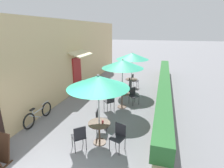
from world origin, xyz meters
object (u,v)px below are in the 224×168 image
object	(u,v)px
cafe_chair_near_left	(100,119)
patio_umbrella_mid	(123,64)
patio_umbrella_far	(132,56)
cafe_chair_far_right	(129,86)
cafe_chair_near_back	(119,135)
patio_umbrella_near	(98,82)
cafe_chair_mid_left	(110,100)
cafe_chair_mid_right	(133,94)
bicycle_leaning	(38,114)
patio_table_far	(131,82)
coffee_cup_near	(103,122)
patio_table_near	(99,129)
cafe_chair_near_right	(79,136)
coffee_cup_mid	(122,93)
patio_table_mid	(122,97)
coffee_cup_far	(130,79)
cafe_chair_far_left	(134,80)

from	to	relation	value
cafe_chair_near_left	patio_umbrella_mid	size ratio (longest dim) A/B	0.36
patio_umbrella_far	cafe_chair_far_right	size ratio (longest dim) A/B	2.78
patio_umbrella_mid	cafe_chair_near_back	bearing A→B (deg)	-78.67
patio_umbrella_near	cafe_chair_mid_left	world-z (taller)	patio_umbrella_near
cafe_chair_mid_right	patio_umbrella_mid	bearing A→B (deg)	6.12
patio_umbrella_near	cafe_chair_mid_left	xyz separation A→B (m)	(-0.39, 2.44, -1.66)
patio_umbrella_mid	bicycle_leaning	bearing A→B (deg)	-141.54
cafe_chair_mid_right	cafe_chair_far_right	bearing A→B (deg)	-112.11
patio_table_far	patio_umbrella_far	world-z (taller)	patio_umbrella_far
coffee_cup_near	cafe_chair_mid_right	size ratio (longest dim) A/B	0.10
patio_table_far	cafe_chair_far_right	world-z (taller)	cafe_chair_far_right
patio_table_near	patio_umbrella_far	distance (m)	5.76
cafe_chair_far_right	patio_table_near	bearing A→B (deg)	-171.15
cafe_chair_near_right	cafe_chair_near_back	size ratio (longest dim) A/B	1.00
cafe_chair_near_right	cafe_chair_far_right	distance (m)	5.36
cafe_chair_near_back	coffee_cup_mid	size ratio (longest dim) A/B	9.67
patio_umbrella_far	patio_table_mid	bearing A→B (deg)	-90.12
cafe_chair_far_right	coffee_cup_far	xyz separation A→B (m)	(-0.05, 0.61, 0.28)
cafe_chair_far_left	bicycle_leaning	distance (m)	6.40
patio_umbrella_near	cafe_chair_far_left	size ratio (longest dim) A/B	2.78
coffee_cup_near	patio_table_far	bearing A→B (deg)	90.29
cafe_chair_near_left	bicycle_leaning	world-z (taller)	cafe_chair_near_left
patio_umbrella_near	patio_umbrella_mid	xyz separation A→B (m)	(0.08, 2.99, 0.00)
coffee_cup_far	patio_table_far	bearing A→B (deg)	49.84
patio_table_far	patio_table_near	bearing A→B (deg)	-90.84
coffee_cup_near	patio_table_mid	size ratio (longest dim) A/B	0.12
patio_umbrella_mid	patio_table_far	size ratio (longest dim) A/B	3.21
patio_umbrella_far	cafe_chair_far_left	world-z (taller)	patio_umbrella_far
cafe_chair_mid_left	coffee_cup_far	bearing A→B (deg)	39.15
patio_umbrella_near	cafe_chair_near_back	bearing A→B (deg)	-11.44
patio_table_near	coffee_cup_mid	xyz separation A→B (m)	(0.11, 2.86, 0.26)
patio_table_near	patio_table_far	distance (m)	5.52
patio_table_mid	cafe_chair_mid_left	xyz separation A→B (m)	(-0.46, -0.55, -0.02)
cafe_chair_far_left	bicycle_leaning	size ratio (longest dim) A/B	0.50
patio_umbrella_near	coffee_cup_near	size ratio (longest dim) A/B	26.83
cafe_chair_near_back	coffee_cup_far	world-z (taller)	cafe_chair_near_back
cafe_chair_mid_left	patio_table_near	bearing A→B (deg)	-124.61
patio_umbrella_near	coffee_cup_mid	bearing A→B (deg)	87.74
coffee_cup_mid	cafe_chair_near_back	bearing A→B (deg)	-78.87
cafe_chair_near_right	patio_table_mid	size ratio (longest dim) A/B	1.16
patio_umbrella_near	cafe_chair_mid_right	bearing A→B (deg)	81.34
patio_umbrella_near	patio_table_mid	xyz separation A→B (m)	(0.08, 2.99, -1.64)
cafe_chair_near_back	coffee_cup_near	xyz separation A→B (m)	(-0.59, 0.18, 0.28)
patio_table_near	cafe_chair_mid_left	world-z (taller)	cafe_chair_mid_left
patio_umbrella_near	bicycle_leaning	bearing A→B (deg)	168.30
coffee_cup_near	patio_umbrella_far	distance (m)	5.65
cafe_chair_mid_right	bicycle_leaning	xyz separation A→B (m)	(-3.46, -2.93, -0.18)
patio_table_near	coffee_cup_near	distance (m)	0.29
cafe_chair_near_back	coffee_cup_near	distance (m)	0.68
patio_table_near	coffee_cup_far	size ratio (longest dim) A/B	8.36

